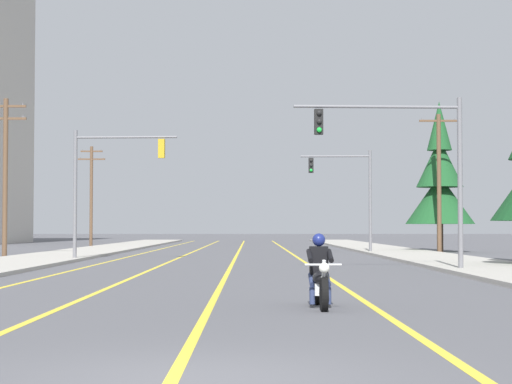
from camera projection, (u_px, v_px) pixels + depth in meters
ground_plane at (192, 381)px, 9.34m from camera, size 400.00×400.00×0.00m
lane_stripe_center at (238, 253)px, 54.30m from camera, size 0.16×100.00×0.01m
lane_stripe_left at (189, 253)px, 54.28m from camera, size 0.16×100.00×0.01m
lane_stripe_right at (291, 253)px, 54.32m from camera, size 0.16×100.00×0.01m
lane_stripe_far_left at (142, 253)px, 54.27m from camera, size 0.16×100.00×0.01m
sidewalk_kerb_right at (414, 255)px, 49.36m from camera, size 4.40×110.00×0.14m
sidewalk_kerb_left at (65, 255)px, 49.26m from camera, size 4.40×110.00×0.14m
motorcycle_with_rider at (320, 278)px, 17.84m from camera, size 0.70×2.19×1.46m
traffic_signal_near_right at (411, 154)px, 32.10m from camera, size 6.02×0.57×6.20m
traffic_signal_near_left at (105, 174)px, 42.99m from camera, size 4.95×0.49×6.20m
traffic_signal_mid_right at (350, 186)px, 54.43m from camera, size 4.26×0.37×6.20m
utility_pole_left_near at (5, 171)px, 47.25m from camera, size 2.15×0.26×8.31m
utility_pole_right_far at (439, 180)px, 54.47m from camera, size 2.33×0.26×8.39m
utility_pole_left_far at (91, 192)px, 74.57m from camera, size 2.24×0.26×8.23m
conifer_tree_right_verge_far at (440, 183)px, 57.56m from camera, size 4.36×4.36×9.60m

